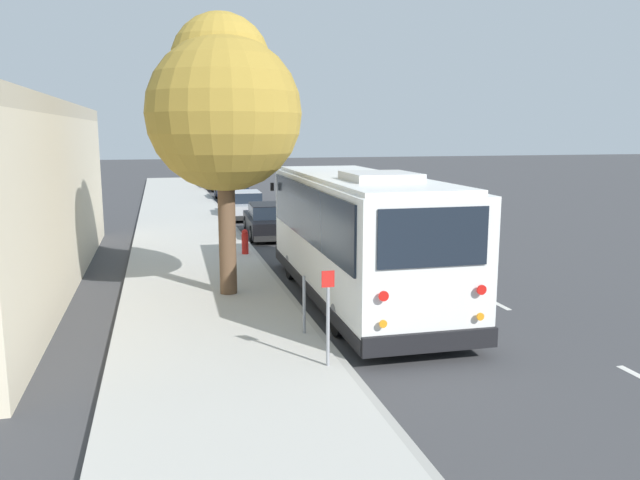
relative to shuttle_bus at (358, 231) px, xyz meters
The scene contains 15 objects.
ground_plane 1.92m from the shuttle_bus, 10.75° to the left, with size 160.00×160.00×0.00m, color #3D3D3F.
sidewalk_slab 4.09m from the shuttle_bus, 76.95° to the left, with size 80.00×3.93×0.15m, color #B2AFA8.
curb_strip 2.46m from the shuttle_bus, 62.36° to the left, with size 80.00×0.14×0.15m, color #9D9A94.
shuttle_bus is the anchor object (origin of this frame).
parked_sedan_black 9.99m from the shuttle_bus, ahead, with size 4.45×1.88×1.29m.
parked_sedan_silver 15.55m from the shuttle_bus, ahead, with size 4.28×1.80×1.28m.
parked_sedan_navy 23.02m from the shuttle_bus, ahead, with size 4.70×1.90×1.27m.
parked_sedan_maroon 30.29m from the shuttle_bus, ahead, with size 4.57×1.99×1.30m.
parked_sedan_white 35.96m from the shuttle_bus, ahead, with size 4.31×1.96×1.26m.
street_tree 4.41m from the shuttle_bus, 71.33° to the left, with size 3.66×3.66×6.74m.
sign_post_near 4.82m from the shuttle_bus, 156.12° to the left, with size 0.06×0.22×1.66m.
sign_post_far 3.36m from the shuttle_bus, 143.01° to the left, with size 0.06×0.06×1.15m.
fire_hydrant 6.24m from the shuttle_bus, 18.83° to the left, with size 0.22×0.22×0.81m.
lane_stripe_mid 3.63m from the shuttle_bus, 98.91° to the right, with size 2.40×0.14×0.01m, color silver.
lane_stripe_ahead 6.58m from the shuttle_bus, 29.89° to the right, with size 2.40×0.14×0.01m, color silver.
Camera 1 is at (-14.96, 4.41, 4.10)m, focal length 35.00 mm.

